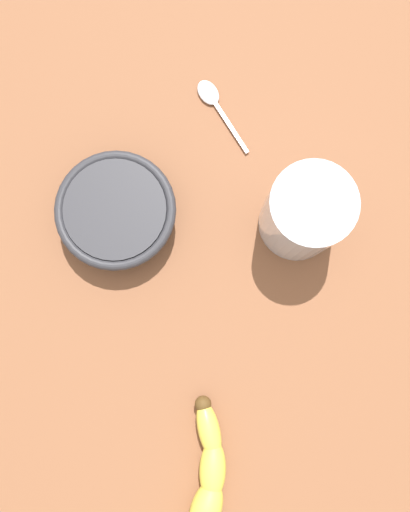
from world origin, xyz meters
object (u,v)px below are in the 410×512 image
banana (197,507)px  ceramic_bowl (117,212)px  teaspoon (211,97)px  smoothie_glass (301,211)px

banana → ceramic_bowl: 35.60cm
ceramic_bowl → teaspoon: bearing=9.3°
ceramic_bowl → teaspoon: 19.45cm
banana → ceramic_bowl: bearing=33.6°
smoothie_glass → ceramic_bowl: (-15.16, 15.56, -2.89)cm
smoothie_glass → teaspoon: 19.83cm
banana → smoothie_glass: (32.28, 15.64, 4.00)cm
smoothie_glass → teaspoon: bearing=78.3°
banana → teaspoon: 49.87cm
banana → teaspoon: bearing=15.9°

